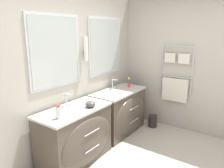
# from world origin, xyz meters

# --- Properties ---
(wall_back) EXTENTS (5.30, 0.14, 2.60)m
(wall_back) POSITION_xyz_m (0.02, 1.68, 1.31)
(wall_back) COLOR #B2ADA3
(wall_back) RESTS_ON ground_plane
(wall_right) EXTENTS (0.13, 3.48, 2.60)m
(wall_right) POSITION_xyz_m (1.88, 0.74, 1.29)
(wall_right) COLOR #B2ADA3
(wall_right) RESTS_ON ground_plane
(vanity_left) EXTENTS (1.12, 0.62, 0.81)m
(vanity_left) POSITION_xyz_m (-0.14, 1.31, 0.41)
(vanity_left) COLOR #4C4238
(vanity_left) RESTS_ON ground_plane
(vanity_right) EXTENTS (1.12, 0.62, 0.81)m
(vanity_right) POSITION_xyz_m (1.03, 1.31, 0.41)
(vanity_right) COLOR #4C4238
(vanity_right) RESTS_ON ground_plane
(faucet_left) EXTENTS (0.17, 0.13, 0.20)m
(faucet_left) POSITION_xyz_m (-0.14, 1.47, 0.91)
(faucet_left) COLOR silver
(faucet_left) RESTS_ON vanity_left
(faucet_right) EXTENTS (0.17, 0.13, 0.20)m
(faucet_right) POSITION_xyz_m (1.03, 1.47, 0.91)
(faucet_right) COLOR silver
(faucet_right) RESTS_ON vanity_right
(toiletry_bottle) EXTENTS (0.07, 0.07, 0.18)m
(toiletry_bottle) POSITION_xyz_m (-0.49, 1.25, 0.89)
(toiletry_bottle) COLOR silver
(toiletry_bottle) RESTS_ON vanity_left
(amenity_bowl) EXTENTS (0.15, 0.15, 0.09)m
(amenity_bowl) POSITION_xyz_m (0.05, 1.19, 0.86)
(amenity_bowl) COLOR #4C4742
(amenity_bowl) RESTS_ON vanity_left
(flower_vase) EXTENTS (0.05, 0.05, 0.20)m
(flower_vase) POSITION_xyz_m (1.35, 1.32, 0.90)
(flower_vase) COLOR #CC4C51
(flower_vase) RESTS_ON vanity_right
(waste_bin) EXTENTS (0.18, 0.18, 0.24)m
(waste_bin) POSITION_xyz_m (1.60, 0.90, 0.12)
(waste_bin) COLOR #282626
(waste_bin) RESTS_ON ground_plane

